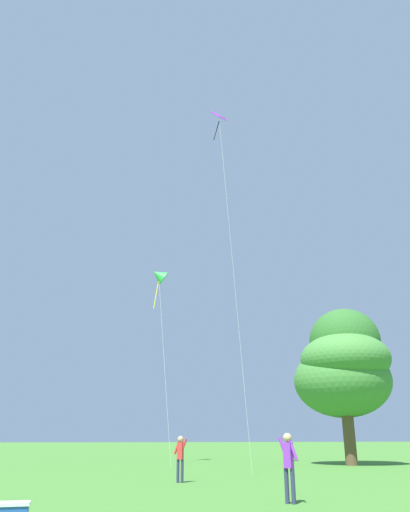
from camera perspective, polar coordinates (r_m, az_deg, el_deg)
The scene contains 5 objects.
kite_green_small at distance 36.45m, azimuth -5.25°, elevation -2.21°, with size 1.37×5.97×13.24m.
kite_purple_streamer at distance 33.13m, azimuth 1.70°, elevation 13.59°, with size 1.17×4.63×21.86m.
person_in_blue_jacket at distance 13.79m, azimuth 9.43°, elevation -21.84°, with size 0.41×0.45×1.64m.
person_child_small at distance 19.83m, azimuth -2.81°, elevation -21.48°, with size 0.47×0.33×1.59m.
tree_right_cluster at distance 33.65m, azimuth 15.41°, elevation -11.83°, with size 5.99×6.38×9.46m.
Camera 1 is at (-1.36, -2.60, 1.52)m, focal length 35.40 mm.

